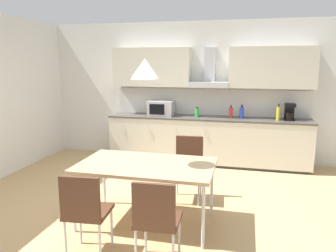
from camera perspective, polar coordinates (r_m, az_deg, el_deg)
name	(u,v)px	position (r m, az deg, el deg)	size (l,w,h in m)	color
ground_plane	(136,213)	(4.34, -5.67, -14.86)	(7.74, 7.89, 0.02)	tan
wall_back	(179,91)	(6.52, 1.92, 6.09)	(6.19, 0.10, 2.66)	silver
kitchen_counter	(207,140)	(6.22, 6.79, -2.45)	(3.72, 0.62, 0.88)	#333333
backsplash_tile	(209,102)	(6.38, 7.24, 4.17)	(3.70, 0.02, 0.50)	silver
upper_wall_cabinets	(209,68)	(6.18, 7.22, 10.00)	(3.70, 0.40, 0.73)	beige
microwave	(161,108)	(6.28, -1.19, 3.12)	(0.48, 0.35, 0.28)	#ADADB2
coffee_maker	(289,112)	(6.14, 20.40, 2.35)	(0.18, 0.19, 0.30)	black
bottle_yellow	(278,113)	(6.06, 18.64, 2.11)	(0.06, 0.06, 0.29)	yellow
bottle_green	(197,113)	(6.12, 5.09, 2.33)	(0.08, 0.08, 0.19)	green
bottle_blue	(242,113)	(6.09, 12.70, 2.29)	(0.08, 0.08, 0.25)	blue
bottle_red	(231,113)	(6.09, 10.88, 2.31)	(0.07, 0.07, 0.24)	red
dining_table	(146,167)	(3.82, -3.81, -7.16)	(1.57, 0.92, 0.73)	tan
chair_far_right	(188,161)	(4.57, 3.59, -6.17)	(0.42, 0.42, 0.87)	#4C2D1E
chair_near_left	(85,207)	(3.28, -14.29, -13.58)	(0.43, 0.43, 0.87)	#4C2D1E
chair_near_right	(156,215)	(3.04, -2.05, -15.30)	(0.42, 0.42, 0.87)	#4C2D1E
pendant_lamp	(145,69)	(3.64, -4.04, 9.90)	(0.32, 0.32, 0.22)	silver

